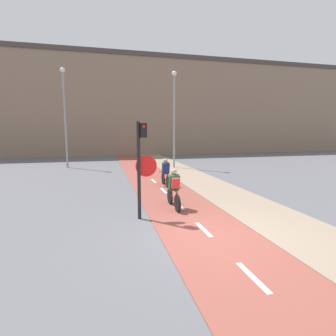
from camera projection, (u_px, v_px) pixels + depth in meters
ground_plane at (211, 237)px, 6.90m from camera, size 120.00×120.00×0.00m
bike_lane at (211, 237)px, 6.91m from camera, size 2.62×60.00×0.02m
sidewalk_strip at (292, 228)px, 7.50m from camera, size 2.40×60.00×0.05m
building_row_background at (124, 106)px, 31.45m from camera, size 60.00×5.20×11.46m
traffic_light_pole at (141, 159)px, 8.11m from camera, size 0.67×0.26×3.06m
street_lamp_far at (65, 108)px, 19.47m from camera, size 0.36×0.36×7.37m
street_lamp_sidewalk at (174, 110)px, 19.17m from camera, size 0.36×0.36×7.05m
cyclist_near at (174, 189)px, 9.38m from camera, size 0.46×1.65×1.44m
cyclist_far at (166, 174)px, 13.16m from camera, size 0.46×1.58×1.42m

